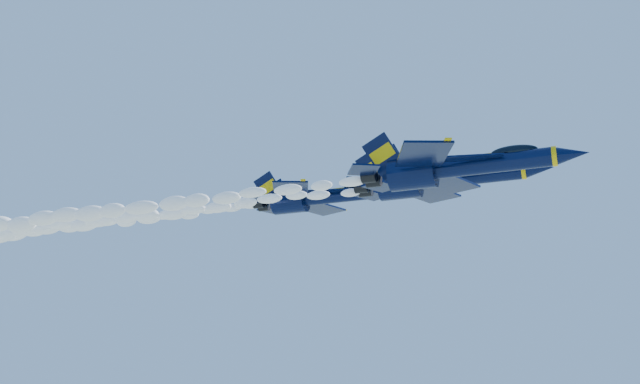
% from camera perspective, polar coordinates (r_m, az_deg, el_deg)
% --- Properties ---
extents(jet_lead, '(17.01, 13.96, 6.32)m').
position_cam_1_polar(jet_lead, '(55.61, 10.83, 1.99)').
color(jet_lead, black).
extents(smoke_trail_jet_lead, '(63.87, 2.30, 2.07)m').
position_cam_1_polar(smoke_trail_jet_lead, '(72.90, -21.01, -2.02)').
color(smoke_trail_jet_lead, white).
extents(jet_second, '(18.32, 15.03, 6.81)m').
position_cam_1_polar(jet_second, '(67.45, 9.43, 1.02)').
color(jet_second, black).
extents(smoke_trail_jet_second, '(63.87, 2.48, 2.23)m').
position_cam_1_polar(smoke_trail_jet_second, '(84.34, -17.99, -2.29)').
color(smoke_trail_jet_second, white).
extents(jet_third, '(18.11, 14.86, 6.73)m').
position_cam_1_polar(jet_third, '(79.71, -0.02, -0.41)').
color(jet_third, black).
extents(smoke_trail_jet_third, '(63.87, 2.45, 2.21)m').
position_cam_1_polar(smoke_trail_jet_third, '(100.50, -21.64, -2.93)').
color(smoke_trail_jet_third, white).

